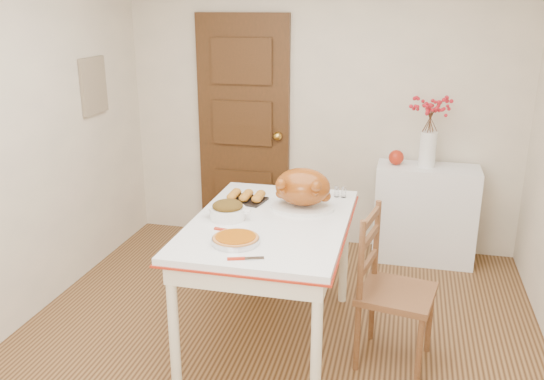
% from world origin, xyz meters
% --- Properties ---
extents(floor, '(3.50, 4.00, 0.00)m').
position_xyz_m(floor, '(0.00, 0.00, 0.00)').
color(floor, '#412612').
rests_on(floor, ground).
extents(wall_back, '(3.50, 0.00, 2.50)m').
position_xyz_m(wall_back, '(0.00, 2.00, 1.25)').
color(wall_back, beige).
rests_on(wall_back, ground).
extents(door_back, '(0.85, 0.06, 2.06)m').
position_xyz_m(door_back, '(-0.70, 1.97, 1.03)').
color(door_back, '#35210F').
rests_on(door_back, ground).
extents(photo_board, '(0.03, 0.35, 0.45)m').
position_xyz_m(photo_board, '(-1.73, 1.20, 1.50)').
color(photo_board, tan).
rests_on(photo_board, ground).
extents(sideboard, '(0.84, 0.37, 0.84)m').
position_xyz_m(sideboard, '(0.96, 1.78, 0.42)').
color(sideboard, white).
rests_on(sideboard, floor).
extents(kitchen_table, '(0.97, 1.42, 0.85)m').
position_xyz_m(kitchen_table, '(-0.03, 0.25, 0.42)').
color(kitchen_table, white).
rests_on(kitchen_table, floor).
extents(chair_oak, '(0.50, 0.50, 0.97)m').
position_xyz_m(chair_oak, '(0.77, 0.20, 0.49)').
color(chair_oak, brown).
rests_on(chair_oak, floor).
extents(berry_vase, '(0.32, 0.32, 0.61)m').
position_xyz_m(berry_vase, '(0.93, 1.78, 1.14)').
color(berry_vase, white).
rests_on(berry_vase, sideboard).
extents(apple, '(0.13, 0.13, 0.13)m').
position_xyz_m(apple, '(0.69, 1.78, 0.90)').
color(apple, '#A5220F').
rests_on(apple, sideboard).
extents(turkey_platter, '(0.50, 0.44, 0.27)m').
position_xyz_m(turkey_platter, '(0.12, 0.50, 0.98)').
color(turkey_platter, '#A24412').
rests_on(turkey_platter, kitchen_table).
extents(pumpkin_pie, '(0.28, 0.28, 0.06)m').
position_xyz_m(pumpkin_pie, '(-0.13, -0.15, 0.88)').
color(pumpkin_pie, '#9F4A07').
rests_on(pumpkin_pie, kitchen_table).
extents(stuffing_dish, '(0.31, 0.25, 0.11)m').
position_xyz_m(stuffing_dish, '(-0.30, 0.21, 0.90)').
color(stuffing_dish, brown).
rests_on(stuffing_dish, kitchen_table).
extents(rolls_tray, '(0.28, 0.24, 0.07)m').
position_xyz_m(rolls_tray, '(-0.27, 0.56, 0.88)').
color(rolls_tray, '#B36B25').
rests_on(rolls_tray, kitchen_table).
extents(pie_server, '(0.20, 0.12, 0.01)m').
position_xyz_m(pie_server, '(-0.02, -0.34, 0.85)').
color(pie_server, silver).
rests_on(pie_server, kitchen_table).
extents(carving_knife, '(0.27, 0.11, 0.01)m').
position_xyz_m(carving_knife, '(-0.19, 0.00, 0.85)').
color(carving_knife, silver).
rests_on(carving_knife, kitchen_table).
extents(drinking_glass, '(0.07, 0.07, 0.11)m').
position_xyz_m(drinking_glass, '(0.02, 0.85, 0.90)').
color(drinking_glass, white).
rests_on(drinking_glass, kitchen_table).
extents(shaker_pair, '(0.09, 0.05, 0.08)m').
position_xyz_m(shaker_pair, '(0.34, 0.79, 0.89)').
color(shaker_pair, white).
rests_on(shaker_pair, kitchen_table).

